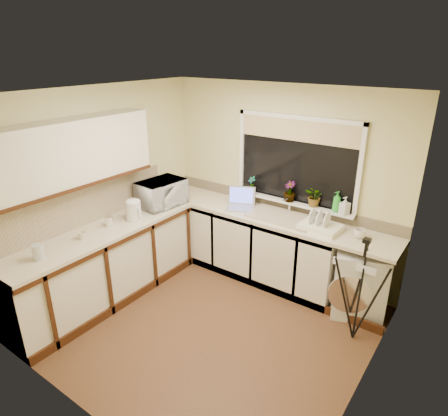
# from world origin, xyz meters

# --- Properties ---
(floor) EXTENTS (3.20, 3.20, 0.00)m
(floor) POSITION_xyz_m (0.00, 0.00, 0.00)
(floor) COLOR brown
(floor) RESTS_ON ground
(ceiling) EXTENTS (3.20, 3.20, 0.00)m
(ceiling) POSITION_xyz_m (0.00, 0.00, 2.45)
(ceiling) COLOR white
(ceiling) RESTS_ON ground
(wall_back) EXTENTS (3.20, 0.00, 3.20)m
(wall_back) POSITION_xyz_m (0.00, 1.50, 1.23)
(wall_back) COLOR beige
(wall_back) RESTS_ON ground
(wall_front) EXTENTS (3.20, 0.00, 3.20)m
(wall_front) POSITION_xyz_m (0.00, -1.50, 1.23)
(wall_front) COLOR beige
(wall_front) RESTS_ON ground
(wall_left) EXTENTS (0.00, 3.00, 3.00)m
(wall_left) POSITION_xyz_m (-1.60, 0.00, 1.23)
(wall_left) COLOR beige
(wall_left) RESTS_ON ground
(wall_right) EXTENTS (0.00, 3.00, 3.00)m
(wall_right) POSITION_xyz_m (1.60, 0.00, 1.23)
(wall_right) COLOR beige
(wall_right) RESTS_ON ground
(base_cabinet_back) EXTENTS (2.55, 0.60, 0.86)m
(base_cabinet_back) POSITION_xyz_m (-0.33, 1.20, 0.43)
(base_cabinet_back) COLOR silver
(base_cabinet_back) RESTS_ON floor
(base_cabinet_left) EXTENTS (0.54, 2.40, 0.86)m
(base_cabinet_left) POSITION_xyz_m (-1.30, -0.30, 0.43)
(base_cabinet_left) COLOR silver
(base_cabinet_left) RESTS_ON floor
(worktop_back) EXTENTS (3.20, 0.60, 0.04)m
(worktop_back) POSITION_xyz_m (0.00, 1.20, 0.88)
(worktop_back) COLOR beige
(worktop_back) RESTS_ON base_cabinet_back
(worktop_left) EXTENTS (0.60, 2.40, 0.04)m
(worktop_left) POSITION_xyz_m (-1.30, -0.30, 0.88)
(worktop_left) COLOR beige
(worktop_left) RESTS_ON base_cabinet_left
(upper_cabinet) EXTENTS (0.28, 1.90, 0.70)m
(upper_cabinet) POSITION_xyz_m (-1.44, -0.45, 1.80)
(upper_cabinet) COLOR silver
(upper_cabinet) RESTS_ON wall_left
(splashback_left) EXTENTS (0.02, 2.40, 0.45)m
(splashback_left) POSITION_xyz_m (-1.59, -0.30, 1.12)
(splashback_left) COLOR beige
(splashback_left) RESTS_ON wall_left
(splashback_back) EXTENTS (3.20, 0.02, 0.14)m
(splashback_back) POSITION_xyz_m (0.00, 1.49, 0.97)
(splashback_back) COLOR beige
(splashback_back) RESTS_ON wall_back
(window_glass) EXTENTS (1.50, 0.02, 1.00)m
(window_glass) POSITION_xyz_m (0.20, 1.49, 1.55)
(window_glass) COLOR black
(window_glass) RESTS_ON wall_back
(window_blind) EXTENTS (1.50, 0.02, 0.25)m
(window_blind) POSITION_xyz_m (0.20, 1.46, 1.92)
(window_blind) COLOR tan
(window_blind) RESTS_ON wall_back
(windowsill) EXTENTS (1.60, 0.14, 0.03)m
(windowsill) POSITION_xyz_m (0.20, 1.43, 1.04)
(windowsill) COLOR white
(windowsill) RESTS_ON wall_back
(sink) EXTENTS (0.82, 0.46, 0.03)m
(sink) POSITION_xyz_m (0.20, 1.20, 0.91)
(sink) COLOR tan
(sink) RESTS_ON worktop_back
(faucet) EXTENTS (0.03, 0.03, 0.24)m
(faucet) POSITION_xyz_m (0.20, 1.38, 1.02)
(faucet) COLOR silver
(faucet) RESTS_ON worktop_back
(washing_machine) EXTENTS (0.71, 0.70, 0.78)m
(washing_machine) POSITION_xyz_m (1.20, 1.18, 0.39)
(washing_machine) COLOR silver
(washing_machine) RESTS_ON floor
(laptop) EXTENTS (0.43, 0.41, 0.26)m
(laptop) POSITION_xyz_m (-0.40, 1.20, 0.97)
(laptop) COLOR #A1A2A9
(laptop) RESTS_ON worktop_back
(kettle) EXTENTS (0.18, 0.18, 0.24)m
(kettle) POSITION_xyz_m (-1.22, 0.11, 1.02)
(kettle) COLOR silver
(kettle) RESTS_ON worktop_left
(dish_rack) EXTENTS (0.46, 0.36, 0.07)m
(dish_rack) POSITION_xyz_m (0.71, 1.15, 0.93)
(dish_rack) COLOR white
(dish_rack) RESTS_ON worktop_back
(tripod) EXTENTS (0.72, 0.72, 1.15)m
(tripod) POSITION_xyz_m (1.35, 0.70, 0.58)
(tripod) COLOR black
(tripod) RESTS_ON floor
(glass_jug) EXTENTS (0.11, 0.11, 0.16)m
(glass_jug) POSITION_xyz_m (-1.26, -1.09, 0.98)
(glass_jug) COLOR #B4BABF
(glass_jug) RESTS_ON worktop_left
(steel_jar) EXTENTS (0.09, 0.09, 0.12)m
(steel_jar) POSITION_xyz_m (-1.31, -0.18, 0.96)
(steel_jar) COLOR white
(steel_jar) RESTS_ON worktop_left
(microwave) EXTENTS (0.46, 0.64, 0.33)m
(microwave) POSITION_xyz_m (-1.29, 0.66, 1.07)
(microwave) COLOR white
(microwave) RESTS_ON worktop_left
(plant_a) EXTENTS (0.14, 0.12, 0.23)m
(plant_a) POSITION_xyz_m (-0.37, 1.40, 1.16)
(plant_a) COLOR #999999
(plant_a) RESTS_ON windowsill
(plant_c) EXTENTS (0.18, 0.18, 0.26)m
(plant_c) POSITION_xyz_m (0.18, 1.40, 1.18)
(plant_c) COLOR #999999
(plant_c) RESTS_ON windowsill
(plant_d) EXTENTS (0.27, 0.25, 0.25)m
(plant_d) POSITION_xyz_m (0.50, 1.43, 1.18)
(plant_d) COLOR #999999
(plant_d) RESTS_ON windowsill
(soap_bottle_green) EXTENTS (0.13, 0.13, 0.25)m
(soap_bottle_green) POSITION_xyz_m (0.77, 1.42, 1.17)
(soap_bottle_green) COLOR green
(soap_bottle_green) RESTS_ON windowsill
(soap_bottle_clear) EXTENTS (0.12, 0.12, 0.21)m
(soap_bottle_clear) POSITION_xyz_m (0.87, 1.41, 1.15)
(soap_bottle_clear) COLOR #999999
(soap_bottle_clear) RESTS_ON windowsill
(cup_back) EXTENTS (0.13, 0.13, 0.10)m
(cup_back) POSITION_xyz_m (1.14, 1.21, 0.95)
(cup_back) COLOR silver
(cup_back) RESTS_ON worktop_back
(cup_left) EXTENTS (0.10, 0.10, 0.08)m
(cup_left) POSITION_xyz_m (-1.29, -0.57, 0.94)
(cup_left) COLOR beige
(cup_left) RESTS_ON worktop_left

